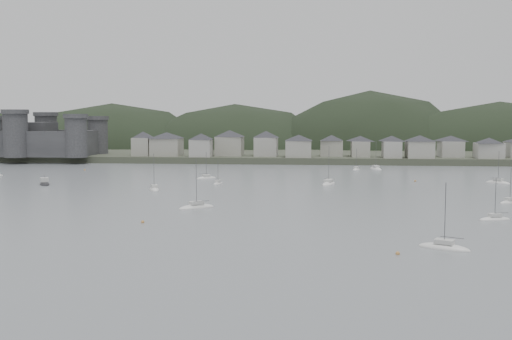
# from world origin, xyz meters

# --- Properties ---
(ground) EXTENTS (900.00, 900.00, 0.00)m
(ground) POSITION_xyz_m (0.00, 0.00, 0.00)
(ground) COLOR slate
(ground) RESTS_ON ground
(far_shore_land) EXTENTS (900.00, 250.00, 3.00)m
(far_shore_land) POSITION_xyz_m (0.00, 295.00, 1.50)
(far_shore_land) COLOR #383D2D
(far_shore_land) RESTS_ON ground
(forested_ridge) EXTENTS (851.55, 103.94, 102.57)m
(forested_ridge) POSITION_xyz_m (4.83, 269.40, -11.28)
(forested_ridge) COLOR black
(forested_ridge) RESTS_ON ground
(castle) EXTENTS (66.00, 43.00, 20.00)m
(castle) POSITION_xyz_m (-120.00, 179.80, 10.96)
(castle) COLOR #363639
(castle) RESTS_ON far_shore_land
(waterfront_town) EXTENTS (451.48, 28.46, 12.92)m
(waterfront_town) POSITION_xyz_m (50.59, 183.34, 8.66)
(waterfront_town) COLOR #A4A296
(waterfront_town) RESTS_ON far_shore_land
(sailboat_lead) EXTENTS (5.79, 9.68, 12.60)m
(sailboat_lead) POSITION_xyz_m (42.61, 150.00, 0.17)
(sailboat_lead) COLOR silver
(sailboat_lead) RESTS_ON ground
(moored_fleet) EXTENTS (238.17, 173.36, 13.37)m
(moored_fleet) POSITION_xyz_m (-0.73, 47.42, 0.18)
(moored_fleet) COLOR silver
(moored_fleet) RESTS_ON ground
(motor_launch_far) EXTENTS (6.69, 8.42, 3.93)m
(motor_launch_far) POSITION_xyz_m (-68.98, 82.28, 0.29)
(motor_launch_far) COLOR black
(motor_launch_far) RESTS_ON ground
(mooring_buoys) EXTENTS (163.95, 141.70, 0.70)m
(mooring_buoys) POSITION_xyz_m (15.10, 63.73, 0.15)
(mooring_buoys) COLOR #C08440
(mooring_buoys) RESTS_ON ground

